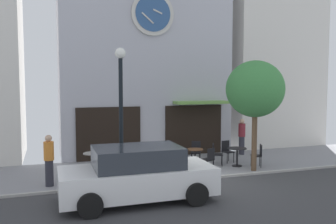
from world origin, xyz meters
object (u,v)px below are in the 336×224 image
cafe_chair_corner (258,154)px  cafe_chair_right_end (209,158)px  cafe_table_center_right (195,155)px  pedestrian_maroon (242,136)px  street_tree (255,89)px  cafe_table_near_door (93,158)px  cafe_table_center_left (142,153)px  street_lamp (121,114)px  cafe_chair_facing_street (227,150)px  cafe_chair_under_awning (216,153)px  cafe_table_rightmost (237,153)px  cafe_chair_mid_row (196,150)px  cafe_chair_outer (110,154)px  pedestrian_orange (49,160)px  parked_car_white (138,174)px

cafe_chair_corner → cafe_chair_right_end: bearing=-178.0°
cafe_table_center_right → pedestrian_maroon: size_ratio=0.44×
street_tree → cafe_table_near_door: street_tree is taller
cafe_table_center_left → cafe_chair_corner: size_ratio=0.80×
street_lamp → street_tree: (5.04, -0.30, 0.80)m
cafe_chair_facing_street → cafe_chair_under_awning: 0.88m
street_lamp → cafe_table_rightmost: 5.14m
cafe_chair_corner → cafe_chair_under_awning: bearing=152.9°
cafe_table_center_right → cafe_chair_mid_row: bearing=64.8°
cafe_table_near_door → cafe_table_rightmost: 5.66m
cafe_table_center_right → cafe_chair_facing_street: cafe_chair_facing_street is taller
street_tree → cafe_chair_outer: (-5.12, 2.24, -2.56)m
cafe_table_rightmost → cafe_chair_corner: (0.72, -0.39, -0.01)m
cafe_table_near_door → cafe_table_center_right: (3.90, -0.54, -0.03)m
cafe_table_center_left → cafe_chair_mid_row: bearing=-9.4°
pedestrian_maroon → cafe_chair_facing_street: bearing=-139.2°
cafe_chair_corner → pedestrian_maroon: size_ratio=0.54×
street_tree → pedestrian_maroon: street_tree is taller
cafe_chair_facing_street → cafe_chair_under_awning: (-0.75, -0.46, 0.00)m
cafe_table_center_left → cafe_chair_right_end: cafe_chair_right_end is taller
cafe_chair_under_awning → cafe_chair_corner: bearing=-27.1°
cafe_chair_under_awning → cafe_chair_right_end: 1.08m
street_lamp → cafe_chair_corner: 5.80m
cafe_chair_mid_row → pedestrian_maroon: 2.91m
cafe_chair_outer → pedestrian_maroon: (6.29, 0.68, 0.33)m
pedestrian_maroon → street_lamp: bearing=-157.1°
cafe_table_near_door → cafe_table_center_right: 3.94m
street_tree → street_lamp: bearing=176.6°
cafe_table_center_left → cafe_chair_outer: bearing=-176.5°
cafe_chair_under_awning → cafe_chair_outer: bearing=166.2°
cafe_table_center_left → cafe_table_center_right: 2.19m
pedestrian_orange → street_tree: bearing=-2.5°
cafe_table_rightmost → cafe_chair_mid_row: 1.72m
cafe_table_center_left → cafe_table_rightmost: 3.85m
cafe_chair_under_awning → street_tree: bearing=-50.6°
cafe_chair_outer → cafe_table_rightmost: bearing=-15.8°
cafe_chair_facing_street → parked_car_white: size_ratio=0.21×
cafe_table_center_left → cafe_chair_right_end: bearing=-42.6°
cafe_chair_under_awning → cafe_chair_corner: same height
cafe_table_center_right → cafe_chair_mid_row: cafe_chair_mid_row is taller
cafe_chair_facing_street → pedestrian_maroon: (1.43, 1.23, 0.33)m
cafe_chair_facing_street → parked_car_white: (-4.79, -3.73, 0.23)m
cafe_table_center_left → pedestrian_orange: size_ratio=0.43×
cafe_table_center_right → pedestrian_maroon: (3.09, 1.73, 0.37)m
street_tree → cafe_chair_facing_street: street_tree is taller
cafe_table_center_right → cafe_chair_mid_row: 0.84m
cafe_table_near_door → cafe_chair_right_end: size_ratio=0.82×
cafe_table_center_left → cafe_table_rightmost: (3.56, -1.46, 0.06)m
cafe_table_center_left → cafe_chair_under_awning: 2.99m
street_lamp → pedestrian_maroon: (6.21, 2.62, -1.43)m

